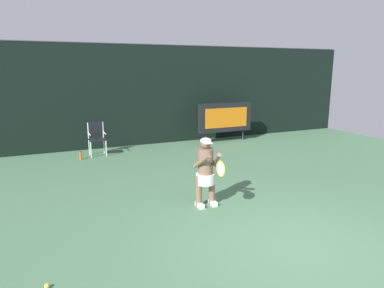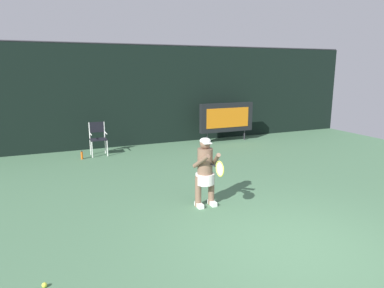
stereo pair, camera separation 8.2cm
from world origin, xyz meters
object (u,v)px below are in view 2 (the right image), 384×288
Objects in this scene: water_bottle at (82,155)px; tennis_racket at (219,169)px; scoreboard at (227,117)px; tennis_ball_loose at (44,285)px; tennis_player at (205,170)px; umpire_chair at (98,137)px.

water_bottle is 0.44× the size of tennis_racket.
scoreboard is 3.65× the size of tennis_racket.
water_bottle reaches higher than tennis_ball_loose.
water_bottle is 5.35m from tennis_player.
tennis_player reaches higher than water_bottle.
tennis_player is at bearing 28.34° from tennis_ball_loose.
scoreboard reaches higher than umpire_chair.
tennis_ball_loose is (-1.18, -6.62, -0.09)m from water_bottle.
water_bottle is at bearing -174.03° from scoreboard.
scoreboard is 8.30× the size of water_bottle.
tennis_racket is at bearing -119.99° from scoreboard.
water_bottle is 3.90× the size of tennis_ball_loose.
tennis_player reaches higher than tennis_racket.
tennis_racket reaches higher than umpire_chair.
umpire_chair is 15.88× the size of tennis_ball_loose.
umpire_chair is at bearing 104.45° from tennis_player.
scoreboard is at bearing 2.62° from umpire_chair.
scoreboard reaches higher than tennis_player.
scoreboard is 1.53× the size of tennis_player.
scoreboard reaches higher than tennis_racket.
tennis_player is (-3.53, -5.51, -0.17)m from scoreboard.
scoreboard is 6.93m from tennis_racket.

